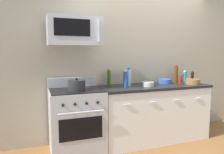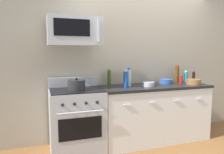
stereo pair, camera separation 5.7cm
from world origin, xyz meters
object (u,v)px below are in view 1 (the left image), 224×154
(bottle_wine_amber, at_px, (176,74))
(bowl_wooden_salad, at_px, (193,82))
(bottle_hot_sauce_red, at_px, (180,79))
(bowl_steel_prep, at_px, (148,84))
(bottle_olive_oil, at_px, (109,78))
(bowl_blue_mixing, at_px, (165,81))
(range_oven, at_px, (77,120))
(bottle_water_clear, at_px, (129,78))
(bottle_soy_sauce_dark, at_px, (192,77))
(microwave, at_px, (74,31))
(bottle_dish_soap, at_px, (185,76))
(bottle_soda_blue, at_px, (126,79))
(stockpot, at_px, (77,85))

(bottle_wine_amber, xyz_separation_m, bowl_wooden_salad, (0.09, -0.34, -0.10))
(bottle_hot_sauce_red, distance_m, bowl_steel_prep, 0.66)
(bottle_olive_oil, height_order, bowl_blue_mixing, bottle_olive_oil)
(range_oven, xyz_separation_m, bottle_olive_oil, (0.56, 0.19, 0.58))
(bottle_water_clear, height_order, bowl_blue_mixing, bottle_water_clear)
(bottle_soy_sauce_dark, distance_m, bowl_wooden_salad, 0.25)
(bottle_water_clear, bearing_deg, microwave, 178.48)
(bowl_blue_mixing, bearing_deg, bowl_wooden_salad, -35.90)
(bowl_wooden_salad, distance_m, bowl_blue_mixing, 0.45)
(bottle_dish_soap, distance_m, bottle_soy_sauce_dark, 0.15)
(bottle_soda_blue, bearing_deg, bottle_water_clear, 41.35)
(microwave, bearing_deg, bottle_soda_blue, -7.63)
(bottle_soy_sauce_dark, xyz_separation_m, stockpot, (-2.11, -0.11, -0.02))
(microwave, relative_size, bowl_blue_mixing, 3.30)
(bottle_dish_soap, relative_size, bottle_olive_oil, 0.73)
(range_oven, distance_m, bottle_water_clear, 1.03)
(bottle_soy_sauce_dark, height_order, stockpot, bottle_soy_sauce_dark)
(bottle_water_clear, bearing_deg, bottle_dish_soap, 8.43)
(bowl_wooden_salad, bearing_deg, stockpot, 177.62)
(microwave, xyz_separation_m, bottle_wine_amber, (1.87, 0.16, -0.68))
(bottle_soy_sauce_dark, height_order, bowl_wooden_salad, bottle_soy_sauce_dark)
(bottle_hot_sauce_red, xyz_separation_m, bottle_wine_amber, (0.08, 0.23, 0.07))
(bottle_dish_soap, relative_size, bottle_soy_sauce_dark, 0.99)
(bowl_steel_prep, xyz_separation_m, bowl_wooden_salad, (0.82, -0.07, 0.01))
(bottle_water_clear, bearing_deg, bowl_wooden_salad, -8.00)
(bottle_olive_oil, distance_m, bowl_steel_prep, 0.63)
(bowl_blue_mixing, bearing_deg, bottle_dish_soap, 8.66)
(bowl_steel_prep, bearing_deg, bottle_wine_amber, 20.29)
(range_oven, distance_m, bottle_soda_blue, 0.95)
(bottle_wine_amber, bearing_deg, bottle_soy_sauce_dark, -31.10)
(microwave, relative_size, bottle_soy_sauce_dark, 3.59)
(bottle_soda_blue, xyz_separation_m, bowl_wooden_salad, (1.21, -0.08, -0.08))
(bottle_wine_amber, bearing_deg, microwave, -175.03)
(range_oven, height_order, stockpot, stockpot)
(range_oven, xyz_separation_m, bottle_hot_sauce_red, (1.79, -0.02, 0.53))
(stockpot, bearing_deg, range_oven, 90.00)
(bowl_blue_mixing, bearing_deg, bottle_soda_blue, -167.39)
(bottle_dish_soap, relative_size, bowl_steel_prep, 1.07)
(range_oven, xyz_separation_m, bottle_wine_amber, (1.87, 0.21, 0.60))
(bottle_hot_sauce_red, distance_m, bowl_blue_mixing, 0.26)
(range_oven, height_order, bottle_wine_amber, bottle_wine_amber)
(range_oven, relative_size, bottle_dish_soap, 5.21)
(range_oven, distance_m, bowl_wooden_salad, 2.02)
(stockpot, bearing_deg, bottle_dish_soap, 7.10)
(bowl_steel_prep, relative_size, stockpot, 0.78)
(bottle_dish_soap, distance_m, bowl_blue_mixing, 0.48)
(bottle_soy_sauce_dark, height_order, bowl_blue_mixing, bottle_soy_sauce_dark)
(bottle_soda_blue, relative_size, bottle_olive_oil, 0.97)
(bowl_wooden_salad, relative_size, stockpot, 0.96)
(bottle_water_clear, xyz_separation_m, bowl_wooden_salad, (1.12, -0.16, -0.09))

